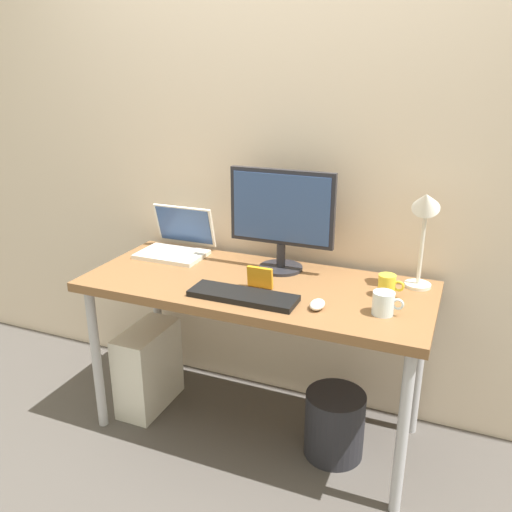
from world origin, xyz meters
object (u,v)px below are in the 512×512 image
at_px(desk, 256,296).
at_px(coffee_mug, 387,285).
at_px(monitor, 281,215).
at_px(computer_tower, 149,368).
at_px(wastebasket, 334,424).
at_px(keyboard, 243,296).
at_px(photo_frame, 260,277).
at_px(desk_lamp, 424,217).
at_px(glass_cup, 384,303).
at_px(laptop, 177,242).
at_px(mouse, 317,304).

xyz_separation_m(desk, coffee_mug, (0.54, 0.07, 0.11)).
distance_m(monitor, computer_tower, 1.03).
bearing_deg(wastebasket, monitor, 147.45).
relative_size(keyboard, wastebasket, 1.47).
bearing_deg(wastebasket, photo_frame, -176.54).
bearing_deg(keyboard, desk_lamp, 30.12).
bearing_deg(desk, desk_lamp, 16.09).
height_order(desk, photo_frame, photo_frame).
bearing_deg(desk_lamp, desk, -163.91).
distance_m(glass_cup, photo_frame, 0.52).
height_order(laptop, desk_lamp, desk_lamp).
xyz_separation_m(desk, glass_cup, (0.56, -0.11, 0.11)).
bearing_deg(desk, wastebasket, -4.54).
relative_size(coffee_mug, wastebasket, 0.35).
xyz_separation_m(keyboard, photo_frame, (0.02, 0.13, 0.04)).
bearing_deg(mouse, coffee_mug, 44.63).
height_order(monitor, computer_tower, monitor).
xyz_separation_m(laptop, desk_lamp, (1.16, -0.02, 0.26)).
relative_size(coffee_mug, computer_tower, 0.25).
bearing_deg(wastebasket, coffee_mug, 31.83).
relative_size(monitor, mouse, 5.34).
bearing_deg(glass_cup, wastebasket, 156.68).
xyz_separation_m(mouse, coffee_mug, (0.23, 0.22, 0.03)).
relative_size(laptop, computer_tower, 0.76).
height_order(monitor, laptop, monitor).
distance_m(mouse, coffee_mug, 0.32).
height_order(desk_lamp, photo_frame, desk_lamp).
bearing_deg(monitor, laptop, 178.02).
relative_size(monitor, keyboard, 1.09).
bearing_deg(coffee_mug, mouse, -135.37).
xyz_separation_m(desk_lamp, computer_tower, (-1.22, -0.22, -0.85)).
height_order(monitor, coffee_mug, monitor).
relative_size(desk_lamp, computer_tower, 1.05).
height_order(desk, coffee_mug, coffee_mug).
xyz_separation_m(coffee_mug, computer_tower, (-1.11, -0.10, -0.58)).
height_order(desk_lamp, wastebasket, desk_lamp).
height_order(mouse, wastebasket, mouse).
relative_size(laptop, desk_lamp, 0.72).
xyz_separation_m(mouse, glass_cup, (0.24, 0.05, 0.03)).
relative_size(laptop, wastebasket, 1.07).
height_order(coffee_mug, wastebasket, coffee_mug).
height_order(coffee_mug, computer_tower, coffee_mug).
xyz_separation_m(desk, keyboard, (0.02, -0.18, 0.08)).
relative_size(laptop, keyboard, 0.73).
xyz_separation_m(desk_lamp, wastebasket, (-0.26, -0.22, -0.91)).
height_order(desk, laptop, laptop).
relative_size(monitor, photo_frame, 4.37).
height_order(computer_tower, wastebasket, computer_tower).
bearing_deg(laptop, glass_cup, -16.26).
height_order(laptop, keyboard, laptop).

